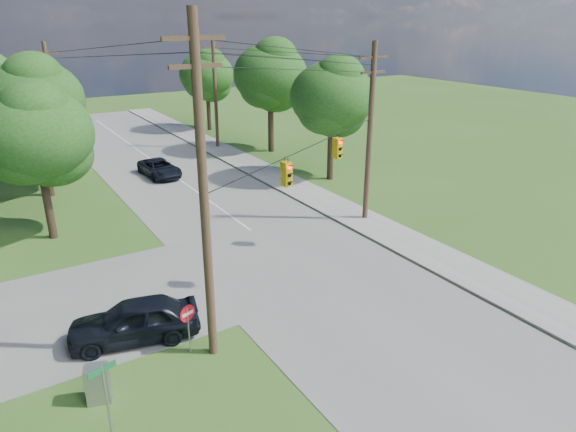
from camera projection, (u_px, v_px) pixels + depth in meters
ground at (321, 321)px, 21.08m from camera, size 140.00×140.00×0.00m
main_road at (297, 263)px, 26.02m from camera, size 10.00×100.00×0.03m
sidewalk_east at (396, 235)px, 29.27m from camera, size 2.60×100.00×0.12m
pole_sw at (204, 194)px, 16.90m from camera, size 2.00×0.32×12.00m
pole_ne at (370, 132)px, 29.79m from camera, size 2.00×0.32×10.50m
pole_north_e at (215, 93)px, 47.40m from camera, size 2.00×0.32×10.00m
pole_north_w at (54, 106)px, 40.63m from camera, size 2.00×0.32×10.00m
power_lines at (225, 67)px, 27.67m from camera, size 13.93×29.62×4.93m
traffic_signals at (314, 159)px, 23.85m from camera, size 4.91×3.27×1.05m
tree_w_near at (35, 134)px, 26.96m from camera, size 6.00×6.00×8.40m
tree_w_mid at (34, 100)px, 33.57m from camera, size 6.40×6.40×9.22m
tree_e_near at (332, 97)px, 37.37m from camera, size 6.20×6.20×8.81m
tree_e_mid at (270, 75)px, 45.33m from camera, size 6.60×6.60×9.64m
tree_e_far at (207, 75)px, 54.73m from camera, size 5.80×5.80×8.32m
car_cross_dark at (134, 320)px, 19.59m from camera, size 5.22×3.09×1.67m
car_main_north at (160, 168)px, 39.97m from camera, size 2.50×4.88×1.32m
control_cabinet at (98, 384)px, 16.49m from camera, size 0.86×0.73×1.33m
do_not_enter_sign at (188, 318)px, 18.60m from camera, size 0.64×0.26×2.01m
street_name_sign at (106, 397)px, 14.31m from camera, size 0.82×0.29×2.83m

